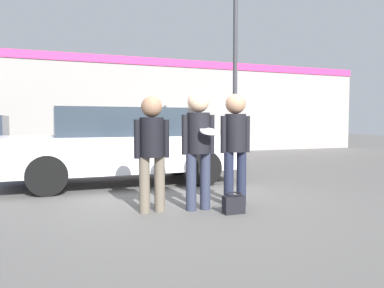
{
  "coord_description": "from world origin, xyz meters",
  "views": [
    {
      "loc": [
        -1.96,
        -5.38,
        1.27
      ],
      "look_at": [
        0.04,
        -0.14,
        0.94
      ],
      "focal_mm": 35.0,
      "sensor_mm": 36.0,
      "label": 1
    }
  ],
  "objects_px": {
    "person_right": "(235,139)",
    "parked_car_near": "(122,146)",
    "person_left": "(152,144)",
    "street_lamp": "(243,38)",
    "handbag": "(234,204)",
    "person_middle_with_frisbee": "(198,139)"
  },
  "relations": [
    {
      "from": "parked_car_near",
      "to": "street_lamp",
      "type": "height_order",
      "value": "street_lamp"
    },
    {
      "from": "person_left",
      "to": "handbag",
      "type": "height_order",
      "value": "person_left"
    },
    {
      "from": "person_left",
      "to": "person_middle_with_frisbee",
      "type": "relative_size",
      "value": 0.95
    },
    {
      "from": "person_right",
      "to": "parked_car_near",
      "type": "height_order",
      "value": "person_right"
    },
    {
      "from": "person_left",
      "to": "parked_car_near",
      "type": "bearing_deg",
      "value": 88.93
    },
    {
      "from": "parked_car_near",
      "to": "handbag",
      "type": "height_order",
      "value": "parked_car_near"
    },
    {
      "from": "person_right",
      "to": "handbag",
      "type": "relative_size",
      "value": 5.68
    },
    {
      "from": "person_right",
      "to": "handbag",
      "type": "bearing_deg",
      "value": -119.18
    },
    {
      "from": "person_left",
      "to": "person_right",
      "type": "bearing_deg",
      "value": 1.17
    },
    {
      "from": "person_left",
      "to": "handbag",
      "type": "distance_m",
      "value": 1.41
    },
    {
      "from": "person_right",
      "to": "street_lamp",
      "type": "xyz_separation_m",
      "value": [
        2.29,
        3.97,
        2.53
      ]
    },
    {
      "from": "parked_car_near",
      "to": "street_lamp",
      "type": "bearing_deg",
      "value": 21.23
    },
    {
      "from": "person_middle_with_frisbee",
      "to": "street_lamp",
      "type": "xyz_separation_m",
      "value": [
        2.95,
        4.1,
        2.52
      ]
    },
    {
      "from": "parked_car_near",
      "to": "street_lamp",
      "type": "relative_size",
      "value": 0.82
    },
    {
      "from": "person_middle_with_frisbee",
      "to": "parked_car_near",
      "type": "height_order",
      "value": "person_middle_with_frisbee"
    },
    {
      "from": "person_middle_with_frisbee",
      "to": "street_lamp",
      "type": "relative_size",
      "value": 0.3
    },
    {
      "from": "handbag",
      "to": "person_right",
      "type": "bearing_deg",
      "value": 60.82
    },
    {
      "from": "street_lamp",
      "to": "parked_car_near",
      "type": "bearing_deg",
      "value": -158.77
    },
    {
      "from": "person_left",
      "to": "street_lamp",
      "type": "distance_m",
      "value": 5.98
    },
    {
      "from": "person_left",
      "to": "person_middle_with_frisbee",
      "type": "height_order",
      "value": "person_middle_with_frisbee"
    },
    {
      "from": "person_right",
      "to": "person_middle_with_frisbee",
      "type": "bearing_deg",
      "value": -169.27
    },
    {
      "from": "person_left",
      "to": "street_lamp",
      "type": "height_order",
      "value": "street_lamp"
    }
  ]
}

